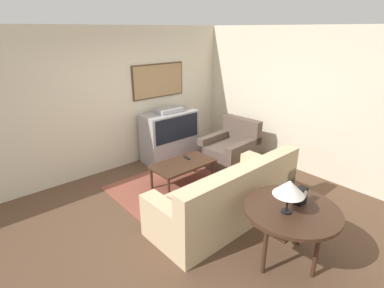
% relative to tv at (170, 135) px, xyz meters
% --- Properties ---
extents(ground_plane, '(12.00, 12.00, 0.00)m').
position_rel_tv_xyz_m(ground_plane, '(-1.01, -1.74, -0.53)').
color(ground_plane, brown).
extents(wall_back, '(12.00, 0.10, 2.70)m').
position_rel_tv_xyz_m(wall_back, '(-0.99, 0.39, 0.83)').
color(wall_back, beige).
rests_on(wall_back, ground_plane).
extents(wall_right, '(0.06, 12.00, 2.70)m').
position_rel_tv_xyz_m(wall_right, '(1.62, -1.74, 0.82)').
color(wall_right, beige).
rests_on(wall_right, ground_plane).
extents(area_rug, '(2.37, 1.83, 0.01)m').
position_rel_tv_xyz_m(area_rug, '(-0.54, -1.14, -0.52)').
color(area_rug, brown).
rests_on(area_rug, ground_plane).
extents(tv, '(1.18, 0.55, 1.12)m').
position_rel_tv_xyz_m(tv, '(0.00, 0.00, 0.00)').
color(tv, '#9E9EA3').
rests_on(tv, ground_plane).
extents(couch, '(2.30, 0.95, 0.94)m').
position_rel_tv_xyz_m(couch, '(-0.70, -2.31, -0.20)').
color(couch, '#CCB289').
rests_on(couch, ground_plane).
extents(armchair, '(1.03, 0.93, 0.92)m').
position_rel_tv_xyz_m(armchair, '(0.75, -1.05, -0.23)').
color(armchair, brown).
rests_on(armchair, ground_plane).
extents(coffee_table, '(1.10, 0.60, 0.44)m').
position_rel_tv_xyz_m(coffee_table, '(-0.55, -1.10, -0.13)').
color(coffee_table, '#3D2619').
rests_on(coffee_table, ground_plane).
extents(console_table, '(1.09, 1.09, 0.73)m').
position_rel_tv_xyz_m(console_table, '(-0.79, -3.36, 0.14)').
color(console_table, '#3D2619').
rests_on(console_table, ground_plane).
extents(table_lamp, '(0.34, 0.34, 0.40)m').
position_rel_tv_xyz_m(table_lamp, '(-0.91, -3.36, 0.51)').
color(table_lamp, black).
rests_on(table_lamp, console_table).
extents(mantel_clock, '(0.15, 0.10, 0.20)m').
position_rel_tv_xyz_m(mantel_clock, '(-0.63, -3.36, 0.31)').
color(mantel_clock, black).
rests_on(mantel_clock, console_table).
extents(remote, '(0.06, 0.16, 0.02)m').
position_rel_tv_xyz_m(remote, '(-0.37, -1.00, -0.08)').
color(remote, black).
rests_on(remote, coffee_table).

